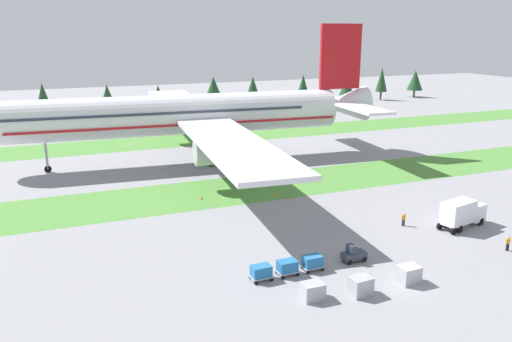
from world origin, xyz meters
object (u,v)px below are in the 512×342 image
baggage_tug (353,254)px  uld_container_0 (313,291)px  cargo_dolly_lead (312,262)px  cargo_dolly_third (261,272)px  airliner (192,114)px  uld_container_2 (409,274)px  catering_truck (462,212)px  ground_crew_loader (508,243)px  uld_container_1 (360,286)px  cargo_dolly_second (287,266)px  ground_crew_marshaller (404,219)px  taxiway_marker_2 (201,198)px  taxiway_marker_0 (278,194)px  taxiway_marker_1 (288,199)px

baggage_tug → uld_container_0: 9.50m
cargo_dolly_lead → cargo_dolly_third: bearing=-90.0°
baggage_tug → cargo_dolly_third: size_ratio=1.18×
airliner → uld_container_2: bearing=-168.3°
airliner → catering_truck: size_ratio=12.17×
baggage_tug → ground_crew_loader: size_ratio=1.51×
baggage_tug → cargo_dolly_third: baggage_tug is taller
uld_container_1 → catering_truck: bearing=24.5°
baggage_tug → uld_container_0: baggage_tug is taller
cargo_dolly_second → ground_crew_marshaller: 20.66m
airliner → cargo_dolly_second: (-3.49, -48.92, -8.18)m
catering_truck → uld_container_2: 18.40m
ground_crew_loader → taxiway_marker_2: bearing=-41.0°
uld_container_0 → uld_container_2: 10.29m
uld_container_1 → taxiway_marker_0: uld_container_1 is taller
cargo_dolly_lead → uld_container_2: (7.46, -6.06, -0.04)m
uld_container_2 → uld_container_1: bearing=-178.0°
uld_container_0 → catering_truck: bearing=18.7°
cargo_dolly_lead → taxiway_marker_0: cargo_dolly_lead is taller
cargo_dolly_lead → taxiway_marker_0: 24.47m
ground_crew_marshaller → uld_container_0: ground_crew_marshaller is taller
taxiway_marker_2 → ground_crew_loader: bearing=-48.5°
cargo_dolly_lead → taxiway_marker_2: 26.77m
cargo_dolly_second → taxiway_marker_1: bearing=153.1°
airliner → cargo_dolly_lead: bearing=-176.1°
baggage_tug → taxiway_marker_1: size_ratio=5.06×
ground_crew_marshaller → taxiway_marker_2: 28.81m
cargo_dolly_third → ground_crew_marshaller: 23.44m
uld_container_1 → ground_crew_loader: bearing=6.0°
ground_crew_marshaller → uld_container_0: 22.82m
cargo_dolly_lead → cargo_dolly_second: same height
cargo_dolly_second → ground_crew_marshaller: ground_crew_marshaller is taller
cargo_dolly_second → uld_container_1: (4.64, -6.21, -0.04)m
airliner → taxiway_marker_0: size_ratio=141.28×
taxiway_marker_2 → ground_crew_marshaller: bearing=-43.4°
cargo_dolly_lead → cargo_dolly_second: size_ratio=1.00×
taxiway_marker_1 → cargo_dolly_third: bearing=-121.8°
ground_crew_loader → taxiway_marker_1: ground_crew_loader is taller
catering_truck → taxiway_marker_1: size_ratio=14.05×
taxiway_marker_1 → ground_crew_marshaller: bearing=-57.5°
ground_crew_marshaller → cargo_dolly_third: bearing=-153.2°
ground_crew_loader → taxiway_marker_2: 40.70m
cargo_dolly_third → taxiway_marker_2: (1.53, 26.52, -0.68)m
catering_truck → uld_container_0: size_ratio=3.64×
cargo_dolly_second → uld_container_1: size_ratio=1.11×
catering_truck → uld_container_0: bearing=-83.6°
uld_container_0 → taxiway_marker_0: 30.36m
ground_crew_marshaller → catering_truck: bearing=-15.5°
taxiway_marker_1 → taxiway_marker_2: 12.80m
uld_container_0 → uld_container_2: size_ratio=1.00×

